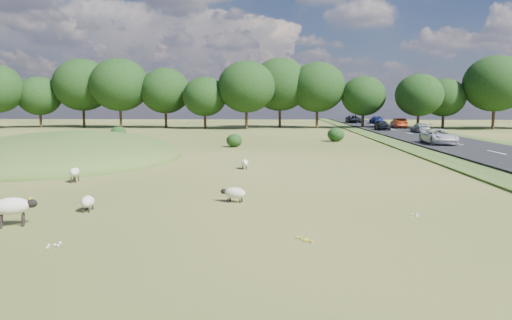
{
  "coord_description": "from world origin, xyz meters",
  "views": [
    {
      "loc": [
        3.24,
        -19.92,
        3.92
      ],
      "look_at": [
        2.0,
        4.0,
        1.0
      ],
      "focal_mm": 32.0,
      "sensor_mm": 36.0,
      "label": 1
    }
  ],
  "objects": [
    {
      "name": "treeline",
      "position": [
        -1.06,
        55.44,
        6.57
      ],
      "size": [
        96.28,
        14.66,
        11.7
      ],
      "color": "black",
      "rests_on": "ground"
    },
    {
      "name": "sheep_0",
      "position": [
        1.11,
        7.65,
        0.37
      ],
      "size": [
        0.55,
        1.04,
        0.59
      ],
      "rotation": [
        0.0,
        0.0,
        4.84
      ],
      "color": "beige",
      "rests_on": "ground"
    },
    {
      "name": "car_1",
      "position": [
        18.1,
        73.35,
        1.01
      ],
      "size": [
        2.53,
        5.49,
        1.52
      ],
      "primitive_type": "imported",
      "color": "black",
      "rests_on": "road"
    },
    {
      "name": "car_7",
      "position": [
        21.9,
        41.79,
        0.87
      ],
      "size": [
        1.73,
        4.25,
        1.23
      ],
      "primitive_type": "imported",
      "rotation": [
        0.0,
        0.0,
        3.14
      ],
      "color": "#B8BCC0",
      "rests_on": "road"
    },
    {
      "name": "sheep_1",
      "position": [
        -5.33,
        -5.97,
        0.66
      ],
      "size": [
        1.36,
        0.98,
        0.95
      ],
      "rotation": [
        0.0,
        0.0,
        0.44
      ],
      "color": "beige",
      "rests_on": "ground"
    },
    {
      "name": "road",
      "position": [
        20.0,
        30.0,
        0.12
      ],
      "size": [
        8.0,
        150.0,
        0.25
      ],
      "primitive_type": "cube",
      "color": "black",
      "rests_on": "ground"
    },
    {
      "name": "ground",
      "position": [
        0.0,
        20.0,
        0.0
      ],
      "size": [
        160.0,
        160.0,
        0.0
      ],
      "primitive_type": "plane",
      "color": "#3C5019",
      "rests_on": "ground"
    },
    {
      "name": "car_6",
      "position": [
        21.9,
        69.51,
        0.97
      ],
      "size": [
        2.0,
        4.93,
        1.43
      ],
      "primitive_type": "imported",
      "rotation": [
        0.0,
        0.0,
        3.14
      ],
      "color": "navy",
      "rests_on": "road"
    },
    {
      "name": "shrubs",
      "position": [
        -2.29,
        27.95,
        0.71
      ],
      "size": [
        25.89,
        9.94,
        1.49
      ],
      "color": "black",
      "rests_on": "ground"
    },
    {
      "name": "sheep_2",
      "position": [
        -3.83,
        -3.74,
        0.36
      ],
      "size": [
        0.53,
        1.02,
        0.58
      ],
      "rotation": [
        0.0,
        0.0,
        1.68
      ],
      "color": "beige",
      "rests_on": "ground"
    },
    {
      "name": "car_0",
      "position": [
        21.9,
        52.77,
        1.01
      ],
      "size": [
        1.6,
        4.59,
        1.51
      ],
      "primitive_type": "imported",
      "rotation": [
        0.0,
        0.0,
        3.14
      ],
      "color": "maroon",
      "rests_on": "road"
    },
    {
      "name": "mound",
      "position": [
        -12.0,
        12.0,
        0.0
      ],
      "size": [
        16.0,
        20.0,
        4.0
      ],
      "primitive_type": "ellipsoid",
      "color": "#33561E",
      "rests_on": "ground"
    },
    {
      "name": "sheep_4",
      "position": [
        -7.12,
        2.41,
        0.52
      ],
      "size": [
        0.57,
        1.06,
        0.74
      ],
      "rotation": [
        0.0,
        0.0,
        1.73
      ],
      "color": "beige",
      "rests_on": "ground"
    },
    {
      "name": "sheep_3",
      "position": [
        1.43,
        -1.95,
        0.39
      ],
      "size": [
        1.11,
        0.69,
        0.62
      ],
      "rotation": [
        0.0,
        0.0,
        2.86
      ],
      "color": "beige",
      "rests_on": "ground"
    },
    {
      "name": "car_5",
      "position": [
        18.1,
        23.43,
        0.95
      ],
      "size": [
        2.34,
        5.07,
        1.41
      ],
      "primitive_type": "imported",
      "color": "silver",
      "rests_on": "road"
    },
    {
      "name": "car_3",
      "position": [
        18.1,
        47.24,
        0.96
      ],
      "size": [
        1.68,
        4.18,
        1.42
      ],
      "primitive_type": "imported",
      "color": "black",
      "rests_on": "road"
    }
  ]
}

